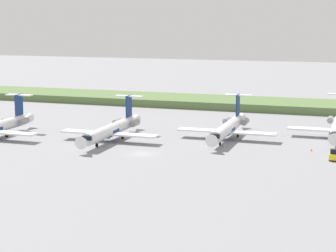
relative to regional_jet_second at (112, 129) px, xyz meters
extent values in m
plane|color=gray|center=(11.68, 19.14, -2.54)|extent=(500.00, 500.00, 0.00)
cube|color=#597542|center=(11.68, 60.25, -1.36)|extent=(320.00, 20.00, 2.35)
cone|color=white|center=(-26.53, 6.95, -0.09)|extent=(2.30, 4.00, 2.29)
cube|color=white|center=(-20.63, -8.05, -0.69)|extent=(11.00, 3.20, 0.36)
cube|color=navy|center=(-26.53, 3.95, 3.86)|extent=(0.36, 3.20, 5.20)
cube|color=white|center=(-26.53, 4.25, 6.26)|extent=(6.80, 1.80, 0.24)
cylinder|color=gray|center=(-28.78, 2.15, 0.11)|extent=(1.50, 3.40, 1.50)
cylinder|color=gray|center=(-24.28, 2.15, 0.11)|extent=(1.50, 3.40, 1.50)
cylinder|color=black|center=(-24.63, -4.65, -2.09)|extent=(0.35, 0.90, 0.90)
cylinder|color=white|center=(0.00, -0.59, -0.09)|extent=(2.70, 24.00, 2.70)
cone|color=white|center=(0.00, -14.09, -0.09)|extent=(2.70, 3.00, 2.70)
cone|color=white|center=(0.00, 13.41, -0.09)|extent=(2.30, 4.00, 2.29)
cube|color=black|center=(0.00, -12.19, 0.39)|extent=(2.02, 1.80, 0.90)
cylinder|color=navy|center=(0.00, -0.59, -0.24)|extent=(2.76, 3.60, 2.76)
cube|color=white|center=(-5.90, -1.59, -0.69)|extent=(11.00, 3.20, 0.36)
cube|color=white|center=(5.91, -1.59, -0.69)|extent=(11.00, 3.20, 0.36)
cube|color=navy|center=(0.00, 10.41, 3.86)|extent=(0.36, 3.20, 5.20)
cube|color=white|center=(0.00, 10.71, 6.26)|extent=(6.80, 1.80, 0.24)
cylinder|color=gray|center=(-2.25, 8.61, 0.11)|extent=(1.50, 3.40, 1.50)
cylinder|color=gray|center=(2.25, 8.61, 0.11)|extent=(1.50, 3.40, 1.50)
cylinder|color=gray|center=(0.00, -8.03, -1.54)|extent=(0.20, 0.20, 0.65)
cylinder|color=black|center=(0.00, -8.03, -2.09)|extent=(0.30, 0.90, 0.90)
cylinder|color=black|center=(-1.90, 1.81, -2.09)|extent=(0.35, 0.90, 0.90)
cylinder|color=black|center=(1.90, 1.81, -2.09)|extent=(0.35, 0.90, 0.90)
cylinder|color=white|center=(24.68, 9.83, -0.09)|extent=(2.70, 24.00, 2.70)
cone|color=white|center=(24.68, -3.67, -0.09)|extent=(2.70, 3.00, 2.70)
cone|color=white|center=(24.68, 23.83, -0.09)|extent=(2.30, 4.00, 2.29)
cube|color=black|center=(24.68, -1.77, 0.39)|extent=(2.02, 1.80, 0.90)
cylinder|color=navy|center=(24.68, 9.83, -0.24)|extent=(2.76, 3.60, 2.76)
cube|color=white|center=(18.78, 8.83, -0.69)|extent=(11.00, 3.20, 0.36)
cube|color=white|center=(30.59, 8.83, -0.69)|extent=(11.00, 3.20, 0.36)
cube|color=navy|center=(24.68, 20.83, 3.86)|extent=(0.36, 3.20, 5.20)
cube|color=white|center=(24.68, 21.13, 6.26)|extent=(6.80, 1.80, 0.24)
cylinder|color=gray|center=(22.43, 19.03, 0.11)|extent=(1.50, 3.40, 1.50)
cylinder|color=gray|center=(26.93, 19.03, 0.11)|extent=(1.50, 3.40, 1.50)
cylinder|color=gray|center=(24.68, 2.39, -1.54)|extent=(0.20, 0.20, 0.65)
cylinder|color=black|center=(24.68, 2.39, -2.09)|extent=(0.30, 0.90, 0.90)
cylinder|color=black|center=(22.78, 12.23, -2.09)|extent=(0.35, 0.90, 0.90)
cylinder|color=black|center=(26.58, 12.23, -2.09)|extent=(0.35, 0.90, 0.90)
cone|color=white|center=(48.70, 5.83, -0.09)|extent=(2.70, 3.00, 2.70)
cube|color=black|center=(48.70, 7.73, 0.39)|extent=(2.03, 1.80, 0.90)
cube|color=white|center=(42.79, 18.33, -0.69)|extent=(11.00, 3.20, 0.36)
cylinder|color=gray|center=(46.45, 28.53, 0.11)|extent=(1.50, 3.40, 1.50)
cylinder|color=gray|center=(48.70, 11.89, -1.54)|extent=(0.20, 0.20, 0.65)
cylinder|color=black|center=(48.70, 11.89, -2.09)|extent=(0.30, 0.90, 0.90)
cylinder|color=black|center=(46.80, 21.73, -2.09)|extent=(0.35, 0.90, 0.90)
cube|color=yellow|center=(49.12, -4.25, -1.69)|extent=(1.70, 3.20, 1.10)
cube|color=black|center=(49.12, -4.81, -0.69)|extent=(1.36, 1.10, 0.90)
cylinder|color=black|center=(48.37, -5.21, -2.24)|extent=(0.22, 0.60, 0.60)
cylinder|color=black|center=(48.37, -3.29, -2.24)|extent=(0.22, 0.60, 0.60)
cone|color=orange|center=(44.21, 2.66, -2.26)|extent=(0.44, 0.44, 0.55)
camera|label=1|loc=(54.14, -122.20, 24.70)|focal=63.75mm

